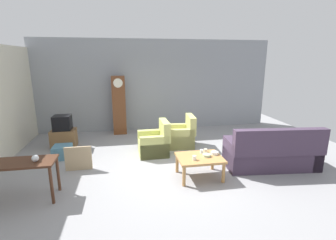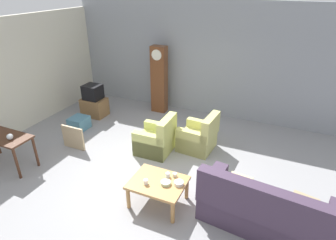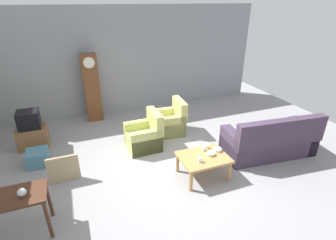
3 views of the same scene
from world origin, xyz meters
name	(u,v)px [view 2 (image 2 of 3)]	position (x,y,z in m)	size (l,w,h in m)	color
ground_plane	(154,180)	(0.00, 0.00, 0.00)	(10.40, 10.40, 0.00)	gray
garage_door_wall	(210,60)	(0.00, 3.60, 1.60)	(8.40, 0.16, 3.20)	gray
pegboard_wall_left	(7,79)	(-4.20, 0.40, 1.44)	(0.12, 6.40, 2.88)	beige
couch_floral	(266,213)	(2.19, -0.39, 0.35)	(2.18, 1.09, 1.04)	#423347
armchair_olive_near	(156,140)	(-0.41, 0.98, 0.31)	(0.81, 0.78, 0.92)	#B7BC66
armchair_olive_far	(199,138)	(0.45, 1.49, 0.31)	(0.84, 0.82, 0.92)	tan
coffee_table_wood	(158,185)	(0.37, -0.54, 0.41)	(0.96, 0.76, 0.47)	#B27F47
console_table_dark	(2,139)	(-3.12, -0.82, 0.64)	(1.30, 0.56, 0.74)	#472819
grandfather_clock	(159,80)	(-1.35, 3.10, 1.00)	(0.44, 0.30, 1.98)	brown
tv_stand_cabinet	(95,107)	(-2.96, 2.02, 0.26)	(0.68, 0.52, 0.53)	brown
tv_crt	(93,92)	(-2.96, 2.02, 0.74)	(0.48, 0.44, 0.42)	black
framed_picture_leaning	(73,138)	(-2.28, 0.31, 0.28)	(0.60, 0.05, 0.57)	tan
storage_box_blue	(79,123)	(-2.83, 1.15, 0.17)	(0.45, 0.47, 0.33)	teal
glass_dome_cloche	(10,137)	(-2.79, -0.86, 0.81)	(0.12, 0.12, 0.12)	silver
cup_white_porcelain	(146,182)	(0.20, -0.68, 0.52)	(0.08, 0.08, 0.09)	white
cup_blue_rimmed	(168,175)	(0.47, -0.35, 0.52)	(0.08, 0.08, 0.08)	silver
cup_cream_tall	(175,175)	(0.58, -0.29, 0.51)	(0.08, 0.08, 0.07)	beige
bowl_white_stacked	(179,183)	(0.73, -0.46, 0.50)	(0.17, 0.17, 0.06)	white
bowl_shallow_green	(166,183)	(0.52, -0.54, 0.50)	(0.18, 0.18, 0.05)	#B2C69E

